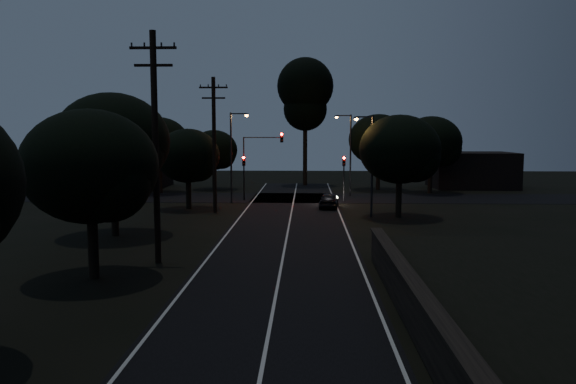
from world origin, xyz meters
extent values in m
cube|color=black|center=(0.00, 22.00, 0.01)|extent=(8.00, 70.00, 0.02)
cube|color=black|center=(0.00, 42.00, 0.01)|extent=(60.00, 8.00, 0.02)
cube|color=beige|center=(0.00, 22.00, 0.03)|extent=(0.12, 70.00, 0.01)
cube|color=beige|center=(-3.75, 22.00, 0.03)|extent=(0.12, 70.00, 0.01)
cube|color=beige|center=(3.75, 22.00, 0.03)|extent=(0.12, 70.00, 0.01)
cube|color=black|center=(4.60, 3.00, 0.75)|extent=(0.40, 26.00, 1.50)
cube|color=black|center=(4.60, 3.00, 1.55)|extent=(0.55, 26.00, 0.10)
cube|color=black|center=(8.00, 3.00, 0.60)|extent=(6.50, 26.00, 1.20)
cylinder|color=black|center=(-6.00, 15.00, 5.50)|extent=(0.30, 0.30, 11.00)
cube|color=black|center=(-6.00, 15.00, 10.20)|extent=(2.20, 0.12, 0.12)
cube|color=black|center=(-6.00, 15.00, 9.40)|extent=(1.80, 0.12, 0.12)
cylinder|color=black|center=(-6.00, 32.00, 5.25)|extent=(0.30, 0.30, 10.50)
cube|color=black|center=(-6.00, 32.00, 9.70)|extent=(2.20, 0.12, 0.12)
cube|color=black|center=(-6.00, 32.00, 8.90)|extent=(1.80, 0.12, 0.12)
cylinder|color=black|center=(-8.00, 12.00, 1.35)|extent=(0.44, 0.44, 2.70)
ellipsoid|color=black|center=(-8.00, 12.00, 4.85)|extent=(5.73, 5.73, 4.87)
sphere|color=black|center=(-7.00, 11.43, 4.28)|extent=(3.44, 3.44, 3.44)
cylinder|color=black|center=(-10.50, 22.00, 1.59)|extent=(0.44, 0.44, 3.17)
ellipsoid|color=black|center=(-10.50, 22.00, 5.74)|extent=(6.85, 6.85, 5.82)
sphere|color=black|center=(-9.30, 21.31, 5.06)|extent=(4.11, 4.11, 4.11)
cylinder|color=black|center=(-8.50, 34.00, 1.22)|extent=(0.44, 0.44, 2.43)
ellipsoid|color=black|center=(-8.50, 34.00, 4.37)|extent=(5.18, 5.18, 4.41)
sphere|color=black|center=(-7.59, 33.48, 3.86)|extent=(3.11, 3.11, 3.11)
cylinder|color=black|center=(-9.00, 50.00, 1.20)|extent=(0.44, 0.44, 2.40)
ellipsoid|color=black|center=(-9.00, 50.00, 4.34)|extent=(5.15, 5.15, 4.38)
sphere|color=black|center=(-8.10, 49.48, 3.82)|extent=(3.09, 3.09, 3.09)
cylinder|color=black|center=(-14.00, 46.00, 1.46)|extent=(0.44, 0.44, 2.91)
ellipsoid|color=black|center=(-14.00, 46.00, 5.22)|extent=(6.14, 6.14, 5.22)
sphere|color=black|center=(-12.93, 45.39, 4.60)|extent=(3.68, 3.68, 3.68)
cylinder|color=black|center=(9.00, 50.00, 1.51)|extent=(0.44, 0.44, 3.03)
ellipsoid|color=black|center=(9.00, 50.00, 5.47)|extent=(6.51, 6.51, 5.54)
sphere|color=black|center=(10.14, 49.35, 4.82)|extent=(3.91, 3.91, 3.91)
cylinder|color=black|center=(14.00, 47.00, 1.46)|extent=(0.44, 0.44, 2.93)
ellipsoid|color=black|center=(14.00, 47.00, 5.27)|extent=(6.25, 6.25, 5.31)
sphere|color=black|center=(15.09, 46.38, 4.65)|extent=(3.75, 3.75, 3.75)
cylinder|color=black|center=(8.00, 30.00, 1.40)|extent=(0.44, 0.44, 2.81)
ellipsoid|color=black|center=(8.00, 30.00, 5.04)|extent=(5.96, 5.96, 5.06)
sphere|color=black|center=(9.04, 29.40, 4.44)|extent=(3.57, 3.57, 3.57)
cylinder|color=black|center=(1.00, 55.00, 4.11)|extent=(0.50, 0.50, 8.22)
sphere|color=black|center=(1.00, 55.00, 11.66)|extent=(6.58, 6.58, 6.58)
sphere|color=black|center=(1.00, 55.00, 8.97)|extent=(5.08, 5.08, 5.08)
cube|color=black|center=(-20.00, 52.00, 2.20)|extent=(10.00, 8.00, 4.40)
cube|color=black|center=(20.00, 53.00, 2.00)|extent=(9.00, 7.00, 4.00)
cylinder|color=black|center=(-4.60, 40.00, 1.60)|extent=(0.12, 0.12, 3.20)
cube|color=black|center=(-4.60, 40.00, 3.65)|extent=(0.28, 0.22, 0.90)
sphere|color=#FF0705|center=(-4.60, 39.87, 3.95)|extent=(0.22, 0.22, 0.22)
cylinder|color=black|center=(4.60, 40.00, 1.60)|extent=(0.12, 0.12, 3.20)
cube|color=black|center=(4.60, 40.00, 3.65)|extent=(0.28, 0.22, 0.90)
sphere|color=#FF0705|center=(4.60, 39.87, 3.95)|extent=(0.22, 0.22, 0.22)
cylinder|color=black|center=(-4.60, 40.00, 2.50)|extent=(0.12, 0.12, 5.00)
cube|color=black|center=(-1.10, 40.00, 5.80)|extent=(0.28, 0.22, 0.90)
sphere|color=#FF0705|center=(-1.10, 39.87, 6.10)|extent=(0.22, 0.22, 0.22)
cube|color=black|center=(-2.85, 40.00, 5.80)|extent=(3.50, 0.08, 0.08)
cylinder|color=black|center=(-5.50, 38.00, 4.00)|extent=(0.16, 0.16, 8.00)
cube|color=black|center=(-4.80, 38.00, 7.90)|extent=(1.40, 0.10, 0.10)
cube|color=black|center=(-4.10, 38.00, 7.85)|extent=(0.35, 0.22, 0.12)
sphere|color=orange|center=(-4.10, 38.00, 7.75)|extent=(0.26, 0.26, 0.26)
cylinder|color=black|center=(5.50, 44.00, 4.00)|extent=(0.16, 0.16, 8.00)
cube|color=black|center=(4.80, 44.00, 7.90)|extent=(1.40, 0.10, 0.10)
cube|color=black|center=(4.10, 44.00, 7.85)|extent=(0.35, 0.22, 0.12)
sphere|color=orange|center=(4.10, 44.00, 7.75)|extent=(0.26, 0.26, 0.26)
cylinder|color=black|center=(6.00, 30.00, 3.75)|extent=(0.16, 0.16, 7.50)
cube|color=black|center=(5.40, 30.00, 7.40)|extent=(1.20, 0.10, 0.10)
cube|color=black|center=(4.80, 30.00, 7.35)|extent=(0.35, 0.22, 0.12)
sphere|color=orange|center=(4.80, 30.00, 7.25)|extent=(0.26, 0.26, 0.26)
imported|color=black|center=(3.06, 34.97, 0.65)|extent=(1.86, 3.92, 1.30)
camera|label=1|loc=(1.17, -11.44, 6.30)|focal=35.00mm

